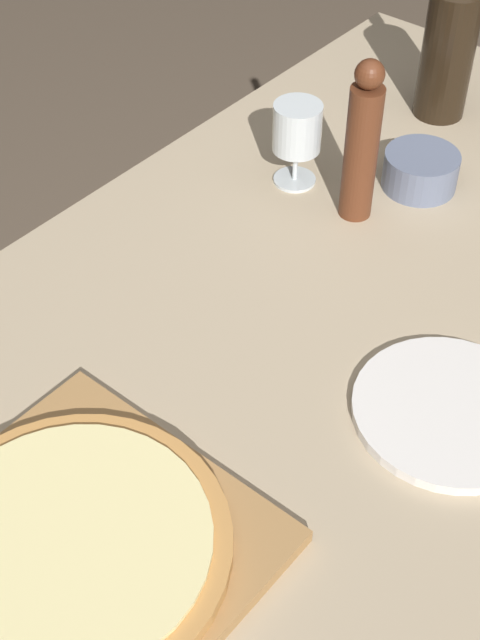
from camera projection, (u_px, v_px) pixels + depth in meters
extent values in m
plane|color=brown|center=(263.00, 626.00, 1.67)|extent=(12.00, 12.00, 0.00)
cube|color=tan|center=(274.00, 349.00, 1.15)|extent=(0.82, 1.73, 0.03)
cylinder|color=brown|center=(367.00, 198.00, 2.02)|extent=(0.06, 0.06, 0.74)
cube|color=#A87A47|center=(73.00, 556.00, 0.90)|extent=(0.35, 0.35, 0.02)
cylinder|color=#C68947|center=(70.00, 546.00, 0.89)|extent=(0.33, 0.33, 0.02)
cylinder|color=beige|center=(69.00, 540.00, 0.88)|extent=(0.29, 0.29, 0.01)
cylinder|color=black|center=(448.00, 55.00, 1.45)|extent=(0.09, 0.09, 0.21)
cylinder|color=#5B2D19|center=(361.00, 154.00, 1.25)|extent=(0.05, 0.05, 0.21)
sphere|color=#5B2D19|center=(370.00, 74.00, 1.17)|extent=(0.04, 0.04, 0.04)
cylinder|color=silver|center=(294.00, 179.00, 1.38)|extent=(0.07, 0.07, 0.00)
cylinder|color=silver|center=(295.00, 164.00, 1.36)|extent=(0.01, 0.01, 0.05)
cylinder|color=silver|center=(297.00, 127.00, 1.32)|extent=(0.07, 0.07, 0.07)
cylinder|color=slate|center=(420.00, 170.00, 1.35)|extent=(0.11, 0.11, 0.06)
cylinder|color=white|center=(449.00, 411.00, 1.04)|extent=(0.23, 0.23, 0.01)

